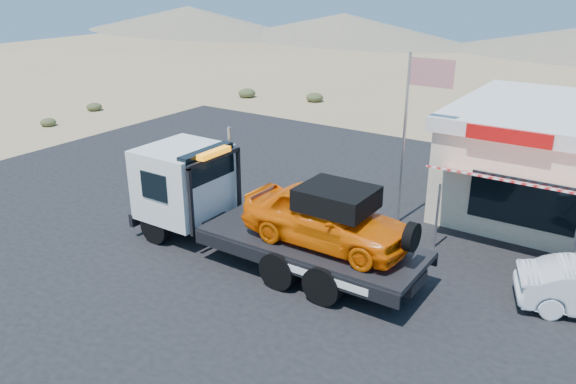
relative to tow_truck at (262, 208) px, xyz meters
The scene contains 6 objects.
ground 2.88m from the tow_truck, behind, with size 120.00×120.00×0.00m, color #8E7A51.
asphalt_lot 3.80m from the tow_truck, 94.70° to the left, with size 32.00×24.00×0.02m, color black.
tow_truck is the anchor object (origin of this frame).
flagpole 5.92m from the tow_truck, 61.45° to the left, with size 1.55×0.10×6.00m.
desert_scrub 18.97m from the tow_truck, 147.56° to the left, with size 28.38×33.70×0.67m.
distant_hills 56.81m from the tow_truck, 102.24° to the left, with size 126.00×48.00×4.20m.
Camera 1 is at (11.69, -13.01, 8.38)m, focal length 35.00 mm.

